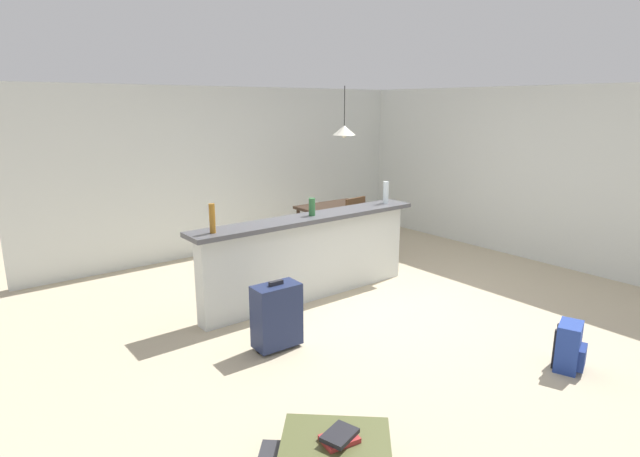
{
  "coord_description": "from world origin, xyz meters",
  "views": [
    {
      "loc": [
        -3.91,
        -3.97,
        2.25
      ],
      "look_at": [
        -0.26,
        0.67,
        0.79
      ],
      "focal_mm": 28.48,
      "sensor_mm": 36.0,
      "label": 1
    }
  ],
  "objects_px": {
    "bottle_amber": "(212,218)",
    "suitcase_upright_navy": "(277,315)",
    "bottle_green": "(312,207)",
    "pendant_lamp": "(344,130)",
    "backpack_blue": "(569,347)",
    "dining_table": "(337,212)",
    "bottle_clear": "(386,192)",
    "book_stack": "(340,437)",
    "suitcase_flat_olive": "(335,453)",
    "dining_chair_near_partition": "(360,227)"
  },
  "relations": [
    {
      "from": "bottle_amber",
      "to": "book_stack",
      "type": "bearing_deg",
      "value": -99.26
    },
    {
      "from": "bottle_green",
      "to": "dining_table",
      "type": "relative_size",
      "value": 0.18
    },
    {
      "from": "dining_chair_near_partition",
      "to": "backpack_blue",
      "type": "relative_size",
      "value": 2.21
    },
    {
      "from": "bottle_green",
      "to": "bottle_clear",
      "type": "xyz_separation_m",
      "value": [
        1.19,
        0.0,
        0.04
      ]
    },
    {
      "from": "pendant_lamp",
      "to": "backpack_blue",
      "type": "xyz_separation_m",
      "value": [
        -0.75,
        -3.89,
        -1.67
      ]
    },
    {
      "from": "pendant_lamp",
      "to": "book_stack",
      "type": "bearing_deg",
      "value": -130.88
    },
    {
      "from": "pendant_lamp",
      "to": "suitcase_upright_navy",
      "type": "xyz_separation_m",
      "value": [
        -2.53,
        -2.0,
        -1.54
      ]
    },
    {
      "from": "pendant_lamp",
      "to": "backpack_blue",
      "type": "relative_size",
      "value": 1.77
    },
    {
      "from": "dining_chair_near_partition",
      "to": "pendant_lamp",
      "type": "height_order",
      "value": "pendant_lamp"
    },
    {
      "from": "bottle_amber",
      "to": "suitcase_upright_navy",
      "type": "xyz_separation_m",
      "value": [
        0.22,
        -0.79,
        -0.82
      ]
    },
    {
      "from": "suitcase_flat_olive",
      "to": "suitcase_upright_navy",
      "type": "bearing_deg",
      "value": 68.86
    },
    {
      "from": "dining_table",
      "to": "book_stack",
      "type": "height_order",
      "value": "dining_table"
    },
    {
      "from": "bottle_green",
      "to": "backpack_blue",
      "type": "height_order",
      "value": "bottle_green"
    },
    {
      "from": "suitcase_upright_navy",
      "to": "suitcase_flat_olive",
      "type": "bearing_deg",
      "value": -111.14
    },
    {
      "from": "bottle_green",
      "to": "backpack_blue",
      "type": "xyz_separation_m",
      "value": [
        0.73,
        -2.72,
        -0.9
      ]
    },
    {
      "from": "bottle_amber",
      "to": "pendant_lamp",
      "type": "distance_m",
      "value": 3.09
    },
    {
      "from": "bottle_clear",
      "to": "suitcase_upright_navy",
      "type": "height_order",
      "value": "bottle_clear"
    },
    {
      "from": "book_stack",
      "to": "pendant_lamp",
      "type": "bearing_deg",
      "value": 49.12
    },
    {
      "from": "book_stack",
      "to": "bottle_amber",
      "type": "bearing_deg",
      "value": 80.74
    },
    {
      "from": "dining_chair_near_partition",
      "to": "dining_table",
      "type": "bearing_deg",
      "value": 88.95
    },
    {
      "from": "suitcase_upright_navy",
      "to": "book_stack",
      "type": "xyz_separation_m",
      "value": [
        -0.62,
        -1.64,
        -0.08
      ]
    },
    {
      "from": "bottle_green",
      "to": "dining_chair_near_partition",
      "type": "height_order",
      "value": "bottle_green"
    },
    {
      "from": "backpack_blue",
      "to": "dining_table",
      "type": "bearing_deg",
      "value": 79.89
    },
    {
      "from": "dining_table",
      "to": "dining_chair_near_partition",
      "type": "xyz_separation_m",
      "value": [
        -0.01,
        -0.53,
        -0.13
      ]
    },
    {
      "from": "pendant_lamp",
      "to": "suitcase_flat_olive",
      "type": "xyz_separation_m",
      "value": [
        -3.15,
        -3.6,
        -1.76
      ]
    },
    {
      "from": "bottle_green",
      "to": "backpack_blue",
      "type": "distance_m",
      "value": 2.95
    },
    {
      "from": "dining_chair_near_partition",
      "to": "book_stack",
      "type": "xyz_separation_m",
      "value": [
        -3.09,
        -3.19,
        -0.26
      ]
    },
    {
      "from": "bottle_green",
      "to": "book_stack",
      "type": "distance_m",
      "value": 3.09
    },
    {
      "from": "dining_table",
      "to": "dining_chair_near_partition",
      "type": "distance_m",
      "value": 0.55
    },
    {
      "from": "bottle_green",
      "to": "book_stack",
      "type": "relative_size",
      "value": 0.79
    },
    {
      "from": "bottle_amber",
      "to": "suitcase_flat_olive",
      "type": "bearing_deg",
      "value": -99.45
    },
    {
      "from": "bottle_amber",
      "to": "book_stack",
      "type": "distance_m",
      "value": 2.62
    },
    {
      "from": "bottle_green",
      "to": "book_stack",
      "type": "height_order",
      "value": "bottle_green"
    },
    {
      "from": "bottle_green",
      "to": "suitcase_upright_navy",
      "type": "xyz_separation_m",
      "value": [
        -1.05,
        -0.83,
        -0.77
      ]
    },
    {
      "from": "bottle_green",
      "to": "suitcase_upright_navy",
      "type": "distance_m",
      "value": 1.54
    },
    {
      "from": "dining_chair_near_partition",
      "to": "pendant_lamp",
      "type": "relative_size",
      "value": 1.25
    },
    {
      "from": "backpack_blue",
      "to": "bottle_amber",
      "type": "bearing_deg",
      "value": 126.71
    },
    {
      "from": "bottle_clear",
      "to": "book_stack",
      "type": "bearing_deg",
      "value": -139.17
    },
    {
      "from": "bottle_green",
      "to": "dining_table",
      "type": "height_order",
      "value": "bottle_green"
    },
    {
      "from": "bottle_clear",
      "to": "dining_chair_near_partition",
      "type": "bearing_deg",
      "value": 71.84
    },
    {
      "from": "bottle_amber",
      "to": "dining_chair_near_partition",
      "type": "distance_m",
      "value": 2.87
    },
    {
      "from": "dining_table",
      "to": "backpack_blue",
      "type": "relative_size",
      "value": 2.62
    },
    {
      "from": "dining_chair_near_partition",
      "to": "suitcase_flat_olive",
      "type": "bearing_deg",
      "value": -134.47
    },
    {
      "from": "bottle_amber",
      "to": "book_stack",
      "type": "height_order",
      "value": "bottle_amber"
    },
    {
      "from": "dining_table",
      "to": "suitcase_flat_olive",
      "type": "distance_m",
      "value": 4.85
    },
    {
      "from": "dining_table",
      "to": "backpack_blue",
      "type": "distance_m",
      "value": 4.06
    },
    {
      "from": "suitcase_upright_navy",
      "to": "backpack_blue",
      "type": "distance_m",
      "value": 2.59
    },
    {
      "from": "bottle_amber",
      "to": "bottle_green",
      "type": "height_order",
      "value": "bottle_amber"
    },
    {
      "from": "dining_table",
      "to": "book_stack",
      "type": "relative_size",
      "value": 4.28
    },
    {
      "from": "bottle_clear",
      "to": "dining_chair_near_partition",
      "type": "distance_m",
      "value": 0.99
    }
  ]
}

